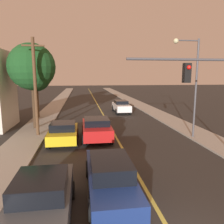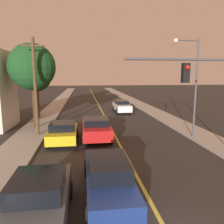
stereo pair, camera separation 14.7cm
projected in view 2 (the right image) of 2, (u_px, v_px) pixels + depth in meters
The scene contains 13 objects.
road_surface at pixel (96, 101), 40.84m from camera, with size 10.76×80.00×0.01m.
sidewalk_left at pixel (60, 101), 39.97m from camera, with size 2.50×80.00×0.12m.
sidewalk_right at pixel (131, 100), 41.69m from camera, with size 2.50×80.00×0.12m.
car_near_lane_front at pixel (108, 175), 8.63m from camera, with size 1.85×5.13×1.52m.
car_near_lane_second at pixel (96, 128), 16.15m from camera, with size 2.11×4.54×1.60m.
car_outer_lane_front at pixel (39, 198), 6.95m from camera, with size 1.93×4.05×1.62m.
car_outer_lane_second at pixel (63, 132), 15.26m from camera, with size 2.02×3.92×1.48m.
car_far_oncoming at pixel (122, 106), 27.69m from camera, with size 1.86×4.63×1.55m.
traffic_signal_mast at pixel (221, 90), 10.41m from camera, with size 6.43×0.42×5.53m.
streetlamp_right at pixel (191, 75), 15.64m from camera, with size 1.94×0.36×7.13m.
utility_pole_left at pixel (35, 85), 16.40m from camera, with size 1.60×0.24×7.32m.
tree_left_near at pixel (36, 77), 23.56m from camera, with size 3.23×3.23×6.07m.
tree_left_far at pixel (32, 67), 18.41m from camera, with size 3.93×3.93×7.25m.
Camera 2 is at (-2.41, -4.66, 4.68)m, focal length 35.00 mm.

